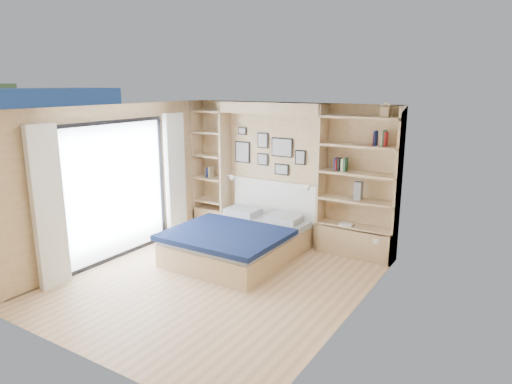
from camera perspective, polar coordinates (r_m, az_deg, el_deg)
The scene contains 9 objects.
ground at distance 6.80m, azimuth -4.99°, elevation -11.13°, with size 4.50×4.50×0.00m, color #DFB889.
room_shell at distance 7.85m, azimuth -0.77°, elevation 0.61°, with size 4.50×4.50×4.50m.
bed at distance 7.60m, azimuth -2.11°, elevation -6.07°, with size 1.81×2.35×1.07m.
photo_gallery at distance 8.38m, azimuth 1.43°, elevation 5.09°, with size 1.48×0.02×0.82m.
reading_lamps at distance 8.20m, azimuth 1.54°, elevation 1.33°, with size 1.92×0.12×0.15m.
shelf_decor at distance 7.53m, azimuth 11.74°, elevation 4.62°, with size 3.54×0.23×2.03m.
deck at distance 9.28m, azimuth -23.20°, elevation -5.39°, with size 3.20×4.00×0.05m, color brown.
deck_chair at distance 9.37m, azimuth -18.68°, elevation -2.08°, with size 0.65×0.95×0.89m.
shipping_container at distance 17.20m, azimuth -27.14°, elevation 6.99°, with size 2.54×6.36×2.65m, color navy.
Camera 1 is at (3.74, -4.93, 2.82)m, focal length 32.00 mm.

